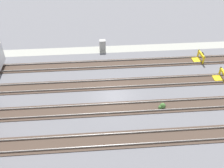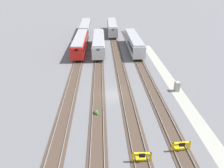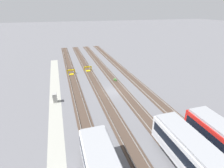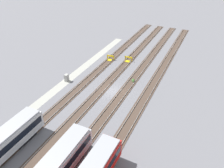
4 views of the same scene
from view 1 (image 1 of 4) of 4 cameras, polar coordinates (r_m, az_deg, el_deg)
ground_plane at (r=31.07m, az=0.41°, el=-2.58°), size 400.00×400.00×0.00m
service_walkway at (r=39.70m, az=-0.87°, el=7.55°), size 54.00×2.00×0.01m
rail_track_nearest at (r=36.32m, az=-0.46°, el=4.37°), size 90.00×2.23×0.21m
rail_track_near_inner at (r=32.74m, az=0.09°, el=0.02°), size 90.00×2.24×0.21m
rail_track_middle at (r=29.41m, az=0.77°, el=-5.35°), size 90.00×2.24×0.21m
rail_track_far_inner at (r=26.40m, az=1.64°, el=-12.02°), size 90.00×2.23×0.21m
bumper_stop_nearest_track at (r=38.83m, az=18.41°, el=5.51°), size 1.38×2.01×1.22m
bumper_stop_near_inner_track at (r=36.07m, az=22.58°, el=1.67°), size 1.37×2.01×1.22m
electrical_cabinet at (r=39.23m, az=-2.08°, el=8.46°), size 0.90×0.73×1.60m
weed_clump at (r=29.94m, az=10.89°, el=-4.73°), size 0.92×0.70×0.64m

